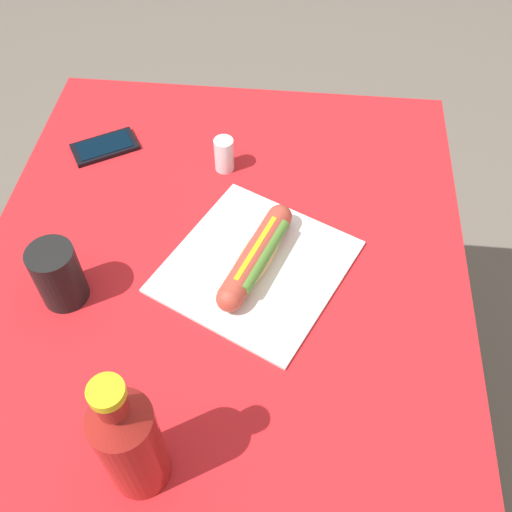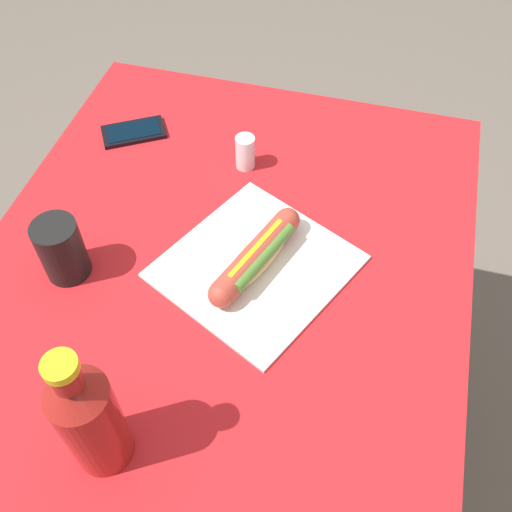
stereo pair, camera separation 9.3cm
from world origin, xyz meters
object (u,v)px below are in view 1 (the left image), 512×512
Objects in this scene: hot_dog at (257,256)px; salt_shaker at (224,155)px; drinking_cup at (58,275)px; cell_phone at (105,147)px; soda_bottle at (129,441)px.

salt_shaker reaches higher than hot_dog.
drinking_cup is at bearing -34.02° from salt_shaker.
soda_bottle reaches higher than cell_phone.
cell_phone is 1.29× the size of drinking_cup.
soda_bottle is 0.57m from salt_shaker.
soda_bottle is at bearing 19.05° from cell_phone.
drinking_cup reaches higher than cell_phone.
soda_bottle is 3.59× the size of salt_shaker.
cell_phone is 0.34m from drinking_cup.
soda_bottle reaches higher than salt_shaker.
drinking_cup is (-0.26, -0.18, -0.05)m from soda_bottle.
cell_phone is 2.07× the size of salt_shaker.
salt_shaker is (-0.31, 0.21, -0.02)m from drinking_cup.
drinking_cup is (0.34, 0.03, 0.05)m from cell_phone.
soda_bottle is 0.32m from drinking_cup.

